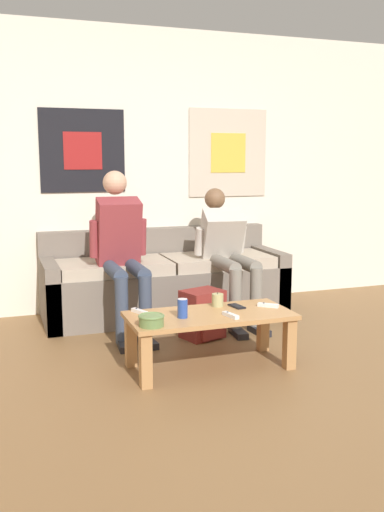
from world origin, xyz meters
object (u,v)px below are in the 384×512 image
object	(u,v)px
couch	(165,283)
coffee_table	(210,323)
person_seated_teen	(227,249)
game_controller_far_center	(139,311)
ceramic_bowl	(151,320)
drink_can_blue	(183,308)
cell_phone	(237,306)
person_seated_adult	(121,245)
backpack	(203,315)
game_controller_near_right	(268,305)
game_controller_near_left	(230,315)
pillar_candle	(218,300)

from	to	relation	value
couch	coffee_table	size ratio (longest dim) A/B	1.95
person_seated_teen	game_controller_far_center	xyz separation A→B (m)	(-0.99, -0.87, -0.24)
coffee_table	ceramic_bowl	world-z (taller)	ceramic_bowl
drink_can_blue	cell_phone	distance (m)	0.46
couch	person_seated_adult	xyz separation A→B (m)	(-0.47, -0.37, 0.42)
backpack	game_controller_near_right	xyz separation A→B (m)	(0.26, -0.59, 0.20)
game_controller_near_right	game_controller_far_center	size ratio (longest dim) A/B	0.89
person_seated_teen	coffee_table	bearing A→B (deg)	-118.25
person_seated_teen	game_controller_near_left	size ratio (longest dim) A/B	7.61
drink_can_blue	coffee_table	bearing A→B (deg)	10.71
game_controller_near_right	cell_phone	world-z (taller)	game_controller_near_right
backpack	cell_phone	world-z (taller)	cell_phone
drink_can_blue	game_controller_near_left	size ratio (longest dim) A/B	0.84
backpack	drink_can_blue	xyz separation A→B (m)	(-0.39, -0.65, 0.25)
pillar_candle	game_controller_near_right	size ratio (longest dim) A/B	0.77
person_seated_adult	cell_phone	xyz separation A→B (m)	(0.60, -0.92, -0.32)
game_controller_far_center	couch	bearing A→B (deg)	66.34
person_seated_teen	drink_can_blue	world-z (taller)	person_seated_teen
coffee_table	drink_can_blue	distance (m)	0.24
person_seated_adult	cell_phone	bearing A→B (deg)	-56.87
coffee_table	cell_phone	size ratio (longest dim) A/B	7.56
coffee_table	pillar_candle	xyz separation A→B (m)	(0.12, 0.15, 0.11)
person_seated_adult	drink_can_blue	xyz separation A→B (m)	(0.16, -1.05, -0.27)
ceramic_bowl	drink_can_blue	world-z (taller)	drink_can_blue
person_seated_teen	game_controller_near_left	distance (m)	1.26
game_controller_near_left	coffee_table	bearing A→B (deg)	126.96
coffee_table	game_controller_near_right	bearing A→B (deg)	2.79
game_controller_near_right	cell_phone	size ratio (longest dim) A/B	0.90
ceramic_bowl	game_controller_far_center	distance (m)	0.31
backpack	cell_phone	size ratio (longest dim) A/B	2.60
person_seated_teen	game_controller_near_left	bearing A→B (deg)	-111.63
backpack	ceramic_bowl	xyz separation A→B (m)	(-0.62, -0.77, 0.23)
coffee_table	person_seated_teen	distance (m)	1.21
person_seated_teen	backpack	distance (m)	0.71
pillar_candle	game_controller_far_center	xyz separation A→B (m)	(-0.56, 0.00, -0.03)
coffee_table	person_seated_teen	xyz separation A→B (m)	(0.55, 1.03, 0.32)
coffee_table	game_controller_near_left	distance (m)	0.18
drink_can_blue	game_controller_far_center	distance (m)	0.31
couch	game_controller_far_center	size ratio (longest dim) A/B	14.65
game_controller_near_right	cell_phone	distance (m)	0.22
person_seated_teen	drink_can_blue	xyz separation A→B (m)	(-0.75, -1.07, -0.19)
game_controller_far_center	cell_phone	bearing A→B (deg)	-5.38
person_seated_adult	couch	bearing A→B (deg)	38.70
couch	cell_phone	distance (m)	1.31
game_controller_near_right	game_controller_far_center	xyz separation A→B (m)	(-0.88, 0.14, 0.00)
ceramic_bowl	pillar_candle	world-z (taller)	pillar_candle
game_controller_near_left	couch	bearing A→B (deg)	89.80
person_seated_teen	cell_phone	bearing A→B (deg)	-108.76
coffee_table	person_seated_teen	bearing A→B (deg)	61.75
person_seated_adult	ceramic_bowl	bearing A→B (deg)	-93.65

